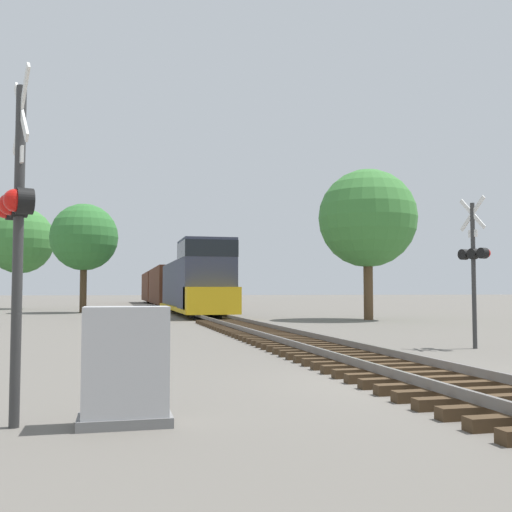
{
  "coord_description": "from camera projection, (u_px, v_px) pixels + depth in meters",
  "views": [
    {
      "loc": [
        -5.18,
        -9.38,
        1.59
      ],
      "look_at": [
        -0.5,
        10.28,
        2.76
      ],
      "focal_mm": 42.0,
      "sensor_mm": 36.0,
      "label": 1
    }
  ],
  "objects": [
    {
      "name": "ground_plane",
      "position": [
        424.0,
        384.0,
        10.22
      ],
      "size": [
        400.0,
        400.0,
        0.0
      ],
      "primitive_type": "plane",
      "color": "#666059"
    },
    {
      "name": "crossing_signal_near",
      "position": [
        16.0,
        216.0,
        7.05
      ],
      "size": [
        0.57,
        1.01,
        4.2
      ],
      "rotation": [
        0.0,
        0.0,
        -1.26
      ],
      "color": "#333333",
      "rests_on": "ground"
    },
    {
      "name": "freight_train",
      "position": [
        169.0,
        286.0,
        57.15
      ],
      "size": [
        2.98,
        54.11,
        4.52
      ],
      "color": "#33384C",
      "rests_on": "ground"
    },
    {
      "name": "rail_track_bed",
      "position": [
        424.0,
        376.0,
        10.22
      ],
      "size": [
        2.6,
        160.0,
        0.31
      ],
      "color": "#42301E",
      "rests_on": "ground"
    },
    {
      "name": "crossing_signal_far",
      "position": [
        474.0,
        259.0,
        16.51
      ],
      "size": [
        0.49,
        1.01,
        4.18
      ],
      "rotation": [
        0.0,
        0.0,
        1.78
      ],
      "color": "#333333",
      "rests_on": "ground"
    },
    {
      "name": "tree_mid_background",
      "position": [
        84.0,
        237.0,
        43.04
      ],
      "size": [
        4.82,
        4.82,
        7.84
      ],
      "color": "#473521",
      "rests_on": "ground"
    },
    {
      "name": "tree_far_right",
      "position": [
        368.0,
        219.0,
        32.7
      ],
      "size": [
        5.36,
        5.36,
        8.22
      ],
      "color": "brown",
      "rests_on": "ground"
    },
    {
      "name": "tree_deep_background",
      "position": [
        20.0,
        240.0,
        51.73
      ],
      "size": [
        5.73,
        5.73,
        8.8
      ],
      "color": "brown",
      "rests_on": "ground"
    },
    {
      "name": "relay_cabinet",
      "position": [
        126.0,
        367.0,
        7.08
      ],
      "size": [
        1.09,
        0.6,
        1.4
      ],
      "color": "slate",
      "rests_on": "ground"
    }
  ]
}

